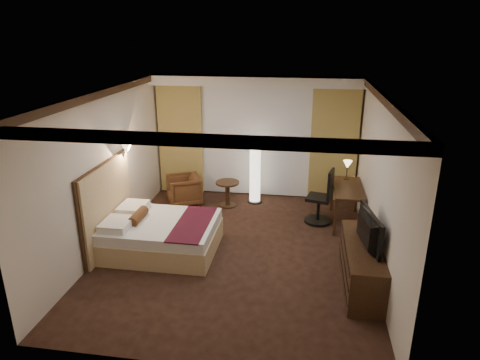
% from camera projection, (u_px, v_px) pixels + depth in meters
% --- Properties ---
extents(floor, '(4.50, 5.50, 0.01)m').
position_uv_depth(floor, '(236.00, 250.00, 7.42)').
color(floor, black).
rests_on(floor, ground).
extents(ceiling, '(4.50, 5.50, 0.01)m').
position_uv_depth(ceiling, '(236.00, 93.00, 6.52)').
color(ceiling, white).
rests_on(ceiling, back_wall).
extents(back_wall, '(4.50, 0.02, 2.70)m').
position_uv_depth(back_wall, '(256.00, 137.00, 9.53)').
color(back_wall, beige).
rests_on(back_wall, floor).
extents(left_wall, '(0.02, 5.50, 2.70)m').
position_uv_depth(left_wall, '(106.00, 170.00, 7.29)').
color(left_wall, beige).
rests_on(left_wall, floor).
extents(right_wall, '(0.02, 5.50, 2.70)m').
position_uv_depth(right_wall, '(379.00, 184.00, 6.64)').
color(right_wall, beige).
rests_on(right_wall, floor).
extents(crown_molding, '(4.50, 5.50, 0.12)m').
position_uv_depth(crown_molding, '(236.00, 97.00, 6.54)').
color(crown_molding, black).
rests_on(crown_molding, ceiling).
extents(soffit, '(4.50, 0.50, 0.20)m').
position_uv_depth(soffit, '(256.00, 81.00, 8.88)').
color(soffit, white).
rests_on(soffit, ceiling).
extents(curtain_sheer, '(2.48, 0.04, 2.45)m').
position_uv_depth(curtain_sheer, '(256.00, 142.00, 9.49)').
color(curtain_sheer, silver).
rests_on(curtain_sheer, back_wall).
extents(curtain_left_drape, '(1.00, 0.14, 2.45)m').
position_uv_depth(curtain_left_drape, '(181.00, 140.00, 9.68)').
color(curtain_left_drape, '#A3904A').
rests_on(curtain_left_drape, back_wall).
extents(curtain_right_drape, '(1.00, 0.14, 2.45)m').
position_uv_depth(curtain_right_drape, '(334.00, 146.00, 9.19)').
color(curtain_right_drape, '#A3904A').
rests_on(curtain_right_drape, back_wall).
extents(wall_sconce, '(0.24, 0.24, 0.24)m').
position_uv_depth(wall_sconce, '(126.00, 147.00, 7.68)').
color(wall_sconce, white).
rests_on(wall_sconce, left_wall).
extents(bed, '(1.85, 1.45, 0.54)m').
position_uv_depth(bed, '(162.00, 236.00, 7.34)').
color(bed, white).
rests_on(bed, floor).
extents(headboard, '(0.12, 1.75, 1.50)m').
position_uv_depth(headboard, '(108.00, 207.00, 7.31)').
color(headboard, tan).
rests_on(headboard, floor).
extents(armchair, '(0.87, 0.89, 0.70)m').
position_uv_depth(armchair, '(184.00, 189.00, 9.28)').
color(armchair, '#482815').
rests_on(armchair, floor).
extents(side_table, '(0.50, 0.50, 0.55)m').
position_uv_depth(side_table, '(228.00, 194.00, 9.18)').
color(side_table, black).
rests_on(side_table, floor).
extents(floor_lamp, '(0.31, 0.31, 1.49)m').
position_uv_depth(floor_lamp, '(255.00, 170.00, 9.23)').
color(floor_lamp, white).
rests_on(floor_lamp, floor).
extents(desk, '(0.55, 1.29, 0.75)m').
position_uv_depth(desk, '(347.00, 205.00, 8.34)').
color(desk, black).
rests_on(desk, floor).
extents(desk_lamp, '(0.18, 0.18, 0.34)m').
position_uv_depth(desk_lamp, '(347.00, 171.00, 8.62)').
color(desk_lamp, '#FFD899').
rests_on(desk_lamp, desk).
extents(office_chair, '(0.64, 0.64, 1.11)m').
position_uv_depth(office_chair, '(319.00, 196.00, 8.32)').
color(office_chair, black).
rests_on(office_chair, floor).
extents(dresser, '(0.50, 1.70, 0.66)m').
position_uv_depth(dresser, '(361.00, 265.00, 6.32)').
color(dresser, black).
rests_on(dresser, floor).
extents(television, '(0.73, 1.08, 0.13)m').
position_uv_depth(television, '(363.00, 227.00, 6.12)').
color(television, black).
rests_on(television, dresser).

